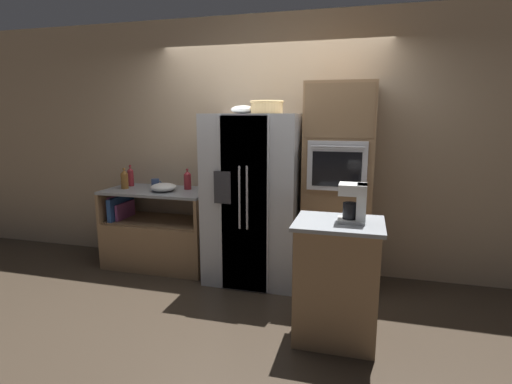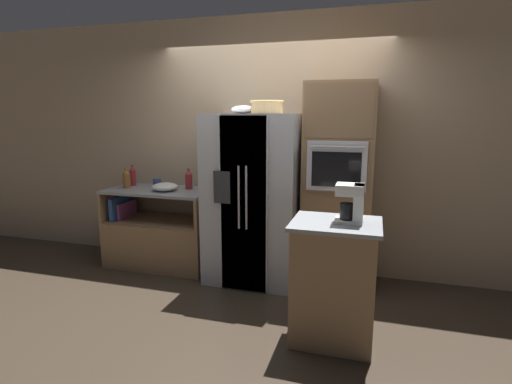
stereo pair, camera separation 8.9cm
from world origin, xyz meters
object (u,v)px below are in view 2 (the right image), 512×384
(bottle_tall, at_px, (133,176))
(mixing_bowl, at_px, (165,187))
(bottle_short, at_px, (126,179))
(fruit_bowl, at_px, (243,110))
(coffee_maker, at_px, (353,202))
(wall_oven, at_px, (338,187))
(mug, at_px, (157,183))
(bottle_wide, at_px, (189,180))
(refrigerator, at_px, (255,198))
(wicker_basket, at_px, (267,106))

(bottle_tall, distance_m, mixing_bowl, 0.58)
(bottle_short, bearing_deg, fruit_bowl, -0.37)
(mixing_bowl, distance_m, coffee_maker, 2.32)
(bottle_short, bearing_deg, coffee_maker, -20.88)
(wall_oven, distance_m, fruit_bowl, 1.24)
(bottle_short, bearing_deg, mug, 20.76)
(fruit_bowl, relative_size, coffee_maker, 0.87)
(wall_oven, height_order, mug, wall_oven)
(fruit_bowl, relative_size, bottle_tall, 0.99)
(bottle_wide, height_order, mixing_bowl, bottle_wide)
(coffee_maker, bearing_deg, bottle_short, 159.12)
(bottle_wide, bearing_deg, mug, -176.02)
(refrigerator, height_order, fruit_bowl, fruit_bowl)
(refrigerator, height_order, bottle_wide, refrigerator)
(wall_oven, height_order, mixing_bowl, wall_oven)
(bottle_short, bearing_deg, refrigerator, -1.07)
(wall_oven, distance_m, bottle_short, 2.42)
(fruit_bowl, xyz_separation_m, coffee_maker, (1.17, -0.99, -0.68))
(mug, bearing_deg, coffee_maker, -26.12)
(wall_oven, distance_m, mixing_bowl, 1.91)
(refrigerator, distance_m, wall_oven, 0.87)
(refrigerator, distance_m, mug, 1.25)
(fruit_bowl, bearing_deg, refrigerator, -9.07)
(wicker_basket, bearing_deg, bottle_tall, 172.98)
(wicker_basket, distance_m, fruit_bowl, 0.26)
(refrigerator, distance_m, bottle_short, 1.57)
(refrigerator, distance_m, fruit_bowl, 0.93)
(wall_oven, xyz_separation_m, mixing_bowl, (-1.91, -0.10, -0.08))
(bottle_tall, distance_m, bottle_short, 0.17)
(mixing_bowl, relative_size, coffee_maker, 0.99)
(bottle_tall, bearing_deg, coffee_maker, -23.83)
(wicker_basket, bearing_deg, refrigerator, 174.15)
(refrigerator, bearing_deg, bottle_wide, 167.94)
(wicker_basket, xyz_separation_m, bottle_short, (-1.70, 0.04, -0.81))
(mixing_bowl, bearing_deg, bottle_wide, 41.84)
(mixing_bowl, bearing_deg, wall_oven, 2.96)
(bottle_tall, height_order, bottle_wide, bottle_tall)
(wall_oven, distance_m, wicker_basket, 1.08)
(refrigerator, xyz_separation_m, fruit_bowl, (-0.13, 0.02, 0.92))
(fruit_bowl, distance_m, mixing_bowl, 1.26)
(bottle_tall, xyz_separation_m, bottle_short, (0.03, -0.17, -0.00))
(bottle_tall, height_order, mixing_bowl, bottle_tall)
(bottle_tall, height_order, mug, bottle_tall)
(wicker_basket, distance_m, bottle_wide, 1.29)
(bottle_tall, bearing_deg, bottle_short, -80.34)
(wicker_basket, xyz_separation_m, bottle_tall, (-1.73, 0.21, -0.81))
(fruit_bowl, bearing_deg, wicker_basket, -7.43)
(bottle_short, xyz_separation_m, mug, (0.33, 0.12, -0.06))
(wall_oven, distance_m, coffee_maker, 1.08)
(wall_oven, xyz_separation_m, mug, (-2.09, 0.06, -0.08))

